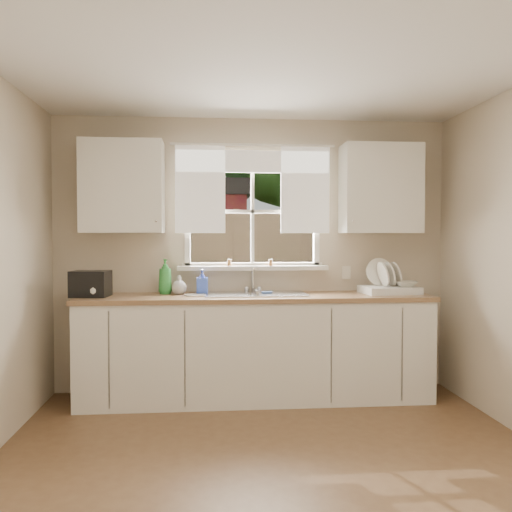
{
  "coord_description": "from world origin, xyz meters",
  "views": [
    {
      "loc": [
        -0.41,
        -2.99,
        1.41
      ],
      "look_at": [
        0.0,
        1.65,
        1.25
      ],
      "focal_mm": 38.0,
      "sensor_mm": 36.0,
      "label": 1
    }
  ],
  "objects": [
    {
      "name": "ceiling",
      "position": [
        0.0,
        0.0,
        2.5
      ],
      "size": [
        3.6,
        4.0,
        0.02
      ],
      "primitive_type": "cube",
      "color": "silver",
      "rests_on": "room_walls"
    },
    {
      "name": "sill_jars",
      "position": [
        -0.03,
        1.94,
        1.18
      ],
      "size": [
        0.42,
        0.04,
        0.06
      ],
      "color": "brown",
      "rests_on": "window"
    },
    {
      "name": "base_cabinets",
      "position": [
        0.0,
        1.68,
        0.43
      ],
      "size": [
        3.0,
        0.62,
        0.87
      ],
      "primitive_type": "cube",
      "color": "white",
      "rests_on": "ground"
    },
    {
      "name": "window",
      "position": [
        0.0,
        2.0,
        1.49
      ],
      "size": [
        1.38,
        0.16,
        1.06
      ],
      "color": "white",
      "rests_on": "room_walls"
    },
    {
      "name": "soap_bottle_c",
      "position": [
        -0.67,
        1.8,
        0.99
      ],
      "size": [
        0.17,
        0.17,
        0.17
      ],
      "primitive_type": "imported",
      "rotation": [
        0.0,
        0.0,
        0.36
      ],
      "color": "beige",
      "rests_on": "countertop"
    },
    {
      "name": "cup",
      "position": [
        -1.35,
        1.59,
        0.96
      ],
      "size": [
        0.13,
        0.13,
        0.09
      ],
      "primitive_type": "imported",
      "rotation": [
        0.0,
        0.0,
        -0.09
      ],
      "color": "silver",
      "rests_on": "countertop"
    },
    {
      "name": "backyard",
      "position": [
        0.58,
        8.42,
        3.46
      ],
      "size": [
        20.0,
        10.0,
        6.13
      ],
      "color": "#335421",
      "rests_on": "ground"
    },
    {
      "name": "room_walls",
      "position": [
        0.0,
        -0.07,
        1.24
      ],
      "size": [
        3.62,
        4.02,
        2.5
      ],
      "color": "beige",
      "rests_on": "ground"
    },
    {
      "name": "upper_cabinet_right",
      "position": [
        1.15,
        1.82,
        1.85
      ],
      "size": [
        0.7,
        0.33,
        0.8
      ],
      "primitive_type": "cube",
      "color": "white",
      "rests_on": "room_walls"
    },
    {
      "name": "curtains",
      "position": [
        0.0,
        1.95,
        1.93
      ],
      "size": [
        1.5,
        0.03,
        0.81
      ],
      "color": "white",
      "rests_on": "room_walls"
    },
    {
      "name": "soap_bottle_b",
      "position": [
        -0.46,
        1.78,
        1.02
      ],
      "size": [
        0.1,
        0.1,
        0.22
      ],
      "primitive_type": "imported",
      "rotation": [
        0.0,
        0.0,
        0.0
      ],
      "color": "blue",
      "rests_on": "countertop"
    },
    {
      "name": "ground",
      "position": [
        0.0,
        0.0,
        0.0
      ],
      "size": [
        4.0,
        4.0,
        0.0
      ],
      "primitive_type": "plane",
      "color": "brown",
      "rests_on": "ground"
    },
    {
      "name": "wall_outlet",
      "position": [
        0.88,
        1.99,
        1.08
      ],
      "size": [
        0.08,
        0.01,
        0.12
      ],
      "primitive_type": "cube",
      "color": "beige",
      "rests_on": "room_walls"
    },
    {
      "name": "bowl",
      "position": [
        1.33,
        1.67,
        1.0
      ],
      "size": [
        0.22,
        0.22,
        0.05
      ],
      "primitive_type": "imported",
      "rotation": [
        0.0,
        0.0,
        -0.1
      ],
      "color": "silver",
      "rests_on": "dish_rack"
    },
    {
      "name": "upper_cabinet_left",
      "position": [
        -1.15,
        1.82,
        1.85
      ],
      "size": [
        0.7,
        0.33,
        0.8
      ],
      "primitive_type": "cube",
      "color": "white",
      "rests_on": "room_walls"
    },
    {
      "name": "sink",
      "position": [
        0.0,
        1.71,
        0.84
      ],
      "size": [
        0.88,
        0.52,
        0.4
      ],
      "color": "#B7B7BC",
      "rests_on": "countertop"
    },
    {
      "name": "saucer",
      "position": [
        -0.52,
        1.66,
        0.92
      ],
      "size": [
        0.19,
        0.19,
        0.01
      ],
      "primitive_type": "cylinder",
      "color": "silver",
      "rests_on": "countertop"
    },
    {
      "name": "dish_rack",
      "position": [
        1.2,
        1.72,
        0.97
      ],
      "size": [
        0.5,
        0.4,
        0.31
      ],
      "color": "white",
      "rests_on": "countertop"
    },
    {
      "name": "countertop",
      "position": [
        0.0,
        1.68,
        0.89
      ],
      "size": [
        3.04,
        0.65,
        0.04
      ],
      "primitive_type": "cube",
      "color": "olive",
      "rests_on": "base_cabinets"
    },
    {
      "name": "black_appliance",
      "position": [
        -1.4,
        1.67,
        1.02
      ],
      "size": [
        0.32,
        0.29,
        0.22
      ],
      "primitive_type": "cube",
      "rotation": [
        0.0,
        0.0,
        -0.1
      ],
      "color": "black",
      "rests_on": "countertop"
    },
    {
      "name": "soap_bottle_a",
      "position": [
        -0.79,
        1.83,
        1.07
      ],
      "size": [
        0.16,
        0.16,
        0.31
      ],
      "primitive_type": "imported",
      "rotation": [
        0.0,
        0.0,
        0.39
      ],
      "color": "green",
      "rests_on": "countertop"
    }
  ]
}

